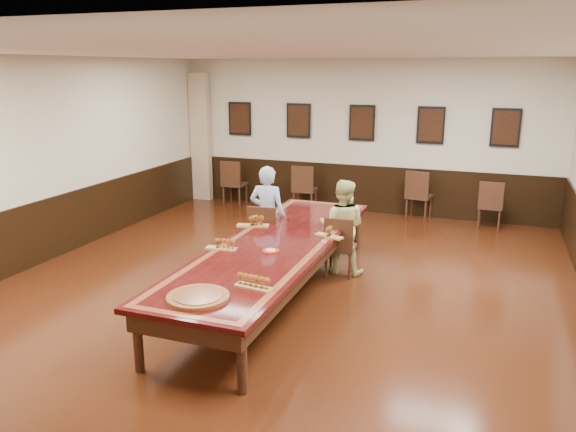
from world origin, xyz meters
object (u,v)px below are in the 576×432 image
at_px(spare_chair_c, 419,195).
at_px(person_man, 267,215).
at_px(spare_chair_d, 491,205).
at_px(chair_woman, 341,245).
at_px(carved_platter, 198,297).
at_px(person_woman, 342,227).
at_px(conference_table, 275,253).
at_px(chair_man, 266,234).
at_px(spare_chair_b, 305,188).
at_px(spare_chair_a, 235,182).

height_order(spare_chair_c, person_man, person_man).
height_order(spare_chair_d, person_man, person_man).
bearing_deg(spare_chair_c, chair_woman, 87.85).
bearing_deg(carved_platter, person_man, 100.10).
distance_m(chair_woman, carved_platter, 3.19).
xyz_separation_m(spare_chair_d, person_woman, (-2.06, -3.31, 0.24)).
xyz_separation_m(chair_woman, carved_platter, (-0.66, -3.10, 0.32)).
xyz_separation_m(chair_woman, conference_table, (-0.62, -1.09, 0.15)).
xyz_separation_m(chair_woman, person_man, (-1.24, 0.16, 0.32)).
bearing_deg(spare_chair_d, spare_chair_c, -8.19).
distance_m(chair_man, spare_chair_d, 4.69).
distance_m(spare_chair_b, conference_table, 4.71).
bearing_deg(chair_woman, person_man, -11.79).
height_order(spare_chair_a, spare_chair_d, spare_chair_a).
height_order(spare_chair_a, spare_chair_b, spare_chair_a).
height_order(conference_table, carved_platter, carved_platter).
relative_size(spare_chair_b, person_man, 0.65).
bearing_deg(conference_table, carved_platter, -91.22).
distance_m(spare_chair_a, person_woman, 4.79).
height_order(chair_man, person_woman, person_woman).
bearing_deg(carved_platter, spare_chair_a, 112.64).
distance_m(spare_chair_b, person_woman, 3.80).
bearing_deg(conference_table, spare_chair_d, 59.37).
relative_size(spare_chair_b, carved_platter, 1.38).
height_order(chair_woman, spare_chair_d, spare_chair_d).
bearing_deg(chair_man, person_man, -90.00).
height_order(chair_man, spare_chair_b, spare_chair_b).
height_order(spare_chair_a, spare_chair_c, spare_chair_a).
distance_m(spare_chair_b, spare_chair_d, 3.79).
height_order(spare_chair_d, person_woman, person_woman).
height_order(spare_chair_a, person_man, person_man).
height_order(chair_woman, spare_chair_a, spare_chair_a).
distance_m(chair_woman, conference_table, 1.26).
bearing_deg(person_woman, spare_chair_c, -105.07).
relative_size(spare_chair_b, spare_chair_c, 1.00).
distance_m(spare_chair_a, spare_chair_c, 4.07).
bearing_deg(spare_chair_a, person_woman, 134.04).
bearing_deg(chair_woman, spare_chair_b, -67.85).
bearing_deg(spare_chair_b, spare_chair_d, 174.16).
bearing_deg(chair_woman, spare_chair_a, -49.99).
height_order(spare_chair_a, carved_platter, spare_chair_a).
bearing_deg(carved_platter, spare_chair_d, 67.42).
relative_size(spare_chair_d, person_woman, 0.66).
xyz_separation_m(spare_chair_d, person_man, (-3.29, -3.25, 0.30)).
height_order(person_man, carved_platter, person_man).
bearing_deg(chair_man, spare_chair_d, -139.15).
xyz_separation_m(chair_man, person_woman, (1.22, 0.04, 0.23)).
bearing_deg(spare_chair_b, conference_table, 99.04).
bearing_deg(spare_chair_d, carved_platter, 69.61).
distance_m(person_woman, conference_table, 1.34).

